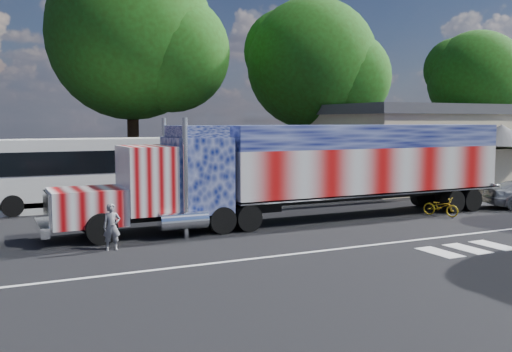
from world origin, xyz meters
name	(u,v)px	position (x,y,z in m)	size (l,w,h in m)	color
ground	(290,233)	(0.00, 0.00, 0.00)	(100.00, 100.00, 0.00)	black
lane_markings	(392,249)	(1.71, -3.77, 0.01)	(30.00, 2.67, 0.01)	silver
semi_truck	(316,168)	(2.42, 2.15, 2.22)	(20.27, 3.20, 4.32)	black
coach_bus	(106,171)	(-4.92, 9.76, 1.74)	(11.53, 2.68, 3.35)	silver
hall_building	(467,144)	(19.92, 10.86, 2.62)	(22.40, 12.80, 5.20)	beige
woman	(112,227)	(-6.61, 0.07, 0.77)	(0.56, 0.37, 1.53)	slate
bicycle	(441,207)	(7.93, 0.57, 0.42)	(0.55, 1.59, 0.83)	gold
tree_ne_a	(314,65)	(10.09, 14.98, 7.98)	(9.25, 8.81, 12.44)	black
tree_far_ne	(478,80)	(26.98, 16.68, 7.59)	(8.40, 8.00, 11.65)	black
tree_n_mid	(134,37)	(-1.73, 16.56, 9.27)	(10.65, 10.14, 14.40)	black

